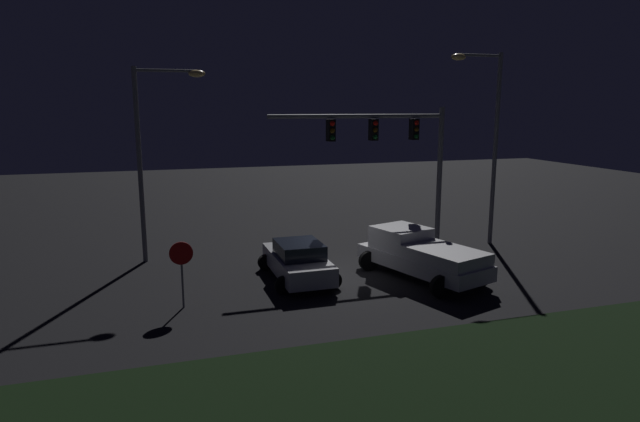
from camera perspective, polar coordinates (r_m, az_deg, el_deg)
ground_plane at (r=21.26m, az=1.44°, el=-6.90°), size 80.00×80.00×0.00m
grass_median at (r=13.80m, az=13.81°, el=-17.26°), size 27.51×5.93×0.10m
pickup_truck at (r=21.25m, az=10.38°, el=-4.28°), size 3.94×5.75×1.80m
car_sedan at (r=20.72m, az=-2.35°, el=-5.25°), size 2.50×4.41×1.51m
traffic_signal_gantry at (r=24.87m, az=7.68°, el=7.11°), size 8.32×0.56×6.50m
street_lamp_left at (r=23.61m, az=-17.11°, el=7.11°), size 2.92×0.44×8.11m
street_lamp_right at (r=26.63m, az=17.20°, el=8.39°), size 2.64×0.44×8.94m
stop_sign at (r=18.17m, az=-14.36°, el=-5.20°), size 0.76×0.08×2.23m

